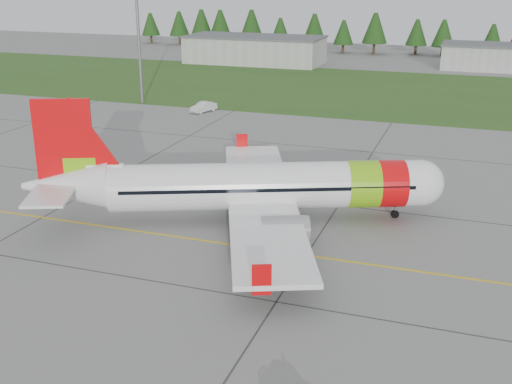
% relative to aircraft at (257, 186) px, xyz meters
% --- Properties ---
extents(ground, '(320.00, 320.00, 0.00)m').
position_rel_aircraft_xyz_m(ground, '(-3.83, -13.75, -3.27)').
color(ground, gray).
rests_on(ground, ground).
extents(aircraft, '(35.67, 33.88, 11.34)m').
position_rel_aircraft_xyz_m(aircraft, '(0.00, 0.00, 0.00)').
color(aircraft, white).
rests_on(aircraft, ground).
extents(service_van, '(2.13, 2.08, 4.85)m').
position_rel_aircraft_xyz_m(service_van, '(-23.19, 41.08, -0.85)').
color(service_van, silver).
rests_on(service_van, ground).
extents(grass_strip, '(320.00, 50.00, 0.03)m').
position_rel_aircraft_xyz_m(grass_strip, '(-3.83, 68.25, -3.25)').
color(grass_strip, '#30561E').
rests_on(grass_strip, ground).
extents(taxi_guideline, '(120.00, 0.25, 0.02)m').
position_rel_aircraft_xyz_m(taxi_guideline, '(-3.83, -5.75, -3.26)').
color(taxi_guideline, gold).
rests_on(taxi_guideline, ground).
extents(hangar_west, '(32.00, 14.00, 6.00)m').
position_rel_aircraft_xyz_m(hangar_west, '(-33.83, 96.25, -0.27)').
color(hangar_west, '#A8A8A3').
rests_on(hangar_west, ground).
extents(hangar_east, '(24.00, 12.00, 5.20)m').
position_rel_aircraft_xyz_m(hangar_east, '(21.17, 104.25, -0.67)').
color(hangar_east, '#A8A8A3').
rests_on(hangar_east, ground).
extents(floodlight_mast, '(0.50, 0.50, 20.00)m').
position_rel_aircraft_xyz_m(floodlight_mast, '(-35.83, 44.25, 6.73)').
color(floodlight_mast, slate).
rests_on(floodlight_mast, ground).
extents(treeline, '(160.00, 8.00, 10.00)m').
position_rel_aircraft_xyz_m(treeline, '(-3.83, 124.25, 1.73)').
color(treeline, '#1C3F14').
rests_on(treeline, ground).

